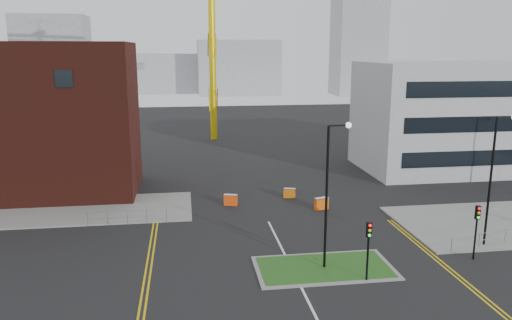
# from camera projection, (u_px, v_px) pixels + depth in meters

# --- Properties ---
(pavement_left) EXTENTS (28.00, 8.00, 0.12)m
(pavement_left) POSITION_uv_depth(u_px,v_px,m) (22.00, 213.00, 41.53)
(pavement_left) COLOR slate
(pavement_left) RESTS_ON ground
(island_kerb) EXTENTS (8.60, 4.60, 0.08)m
(island_kerb) POSITION_uv_depth(u_px,v_px,m) (324.00, 268.00, 31.07)
(island_kerb) COLOR slate
(island_kerb) RESTS_ON ground
(grass_island) EXTENTS (8.00, 4.00, 0.12)m
(grass_island) POSITION_uv_depth(u_px,v_px,m) (324.00, 268.00, 31.06)
(grass_island) COLOR #21531B
(grass_island) RESTS_ON ground
(brick_building) EXTENTS (24.20, 10.07, 14.24)m
(brick_building) POSITION_uv_depth(u_px,v_px,m) (1.00, 122.00, 45.44)
(brick_building) COLOR #421710
(brick_building) RESTS_ON ground
(office_block) EXTENTS (25.00, 12.20, 12.00)m
(office_block) POSITION_uv_depth(u_px,v_px,m) (474.00, 116.00, 56.27)
(office_block) COLOR #A3A6A8
(office_block) RESTS_ON ground
(streetlamp_island) EXTENTS (1.46, 0.36, 9.18)m
(streetlamp_island) POSITION_uv_depth(u_px,v_px,m) (330.00, 185.00, 29.93)
(streetlamp_island) COLOR black
(streetlamp_island) RESTS_ON ground
(streetlamp_right_near) EXTENTS (1.46, 0.36, 9.18)m
(streetlamp_right_near) POSITION_uv_depth(u_px,v_px,m) (494.00, 170.00, 33.53)
(streetlamp_right_near) COLOR black
(streetlamp_right_near) RESTS_ON ground
(traffic_light_island) EXTENTS (0.28, 0.33, 3.65)m
(traffic_light_island) POSITION_uv_depth(u_px,v_px,m) (369.00, 240.00, 28.84)
(traffic_light_island) COLOR black
(traffic_light_island) RESTS_ON ground
(traffic_light_right) EXTENTS (0.28, 0.33, 3.65)m
(traffic_light_right) POSITION_uv_depth(u_px,v_px,m) (477.00, 222.00, 31.89)
(traffic_light_right) COLOR black
(traffic_light_right) RESTS_ON ground
(railing_left) EXTENTS (6.05, 0.05, 1.10)m
(railing_left) POSITION_uv_depth(u_px,v_px,m) (127.00, 215.00, 38.77)
(railing_left) COLOR gray
(railing_left) RESTS_ON ground
(yellow_left_a) EXTENTS (0.12, 24.00, 0.01)m
(yellow_left_a) POSITION_uv_depth(u_px,v_px,m) (147.00, 266.00, 31.48)
(yellow_left_a) COLOR gold
(yellow_left_a) RESTS_ON ground
(yellow_left_b) EXTENTS (0.12, 24.00, 0.01)m
(yellow_left_b) POSITION_uv_depth(u_px,v_px,m) (151.00, 265.00, 31.52)
(yellow_left_b) COLOR gold
(yellow_left_b) RESTS_ON ground
(yellow_right_a) EXTENTS (0.12, 20.00, 0.01)m
(yellow_right_a) POSITION_uv_depth(u_px,v_px,m) (453.00, 275.00, 30.19)
(yellow_right_a) COLOR gold
(yellow_right_a) RESTS_ON ground
(yellow_right_b) EXTENTS (0.12, 20.00, 0.01)m
(yellow_right_b) POSITION_uv_depth(u_px,v_px,m) (458.00, 275.00, 30.23)
(yellow_right_b) COLOR gold
(yellow_right_b) RESTS_ON ground
(skyline_a) EXTENTS (18.00, 12.00, 22.00)m
(skyline_a) POSITION_uv_depth(u_px,v_px,m) (54.00, 58.00, 131.05)
(skyline_a) COLOR gray
(skyline_a) RESTS_ON ground
(skyline_b) EXTENTS (24.00, 12.00, 16.00)m
(skyline_b) POSITION_uv_depth(u_px,v_px,m) (238.00, 68.00, 148.32)
(skyline_b) COLOR gray
(skyline_b) RESTS_ON ground
(skyline_c) EXTENTS (14.00, 12.00, 28.00)m
(skyline_c) POSITION_uv_depth(u_px,v_px,m) (358.00, 47.00, 147.05)
(skyline_c) COLOR gray
(skyline_c) RESTS_ON ground
(skyline_d) EXTENTS (30.00, 12.00, 12.00)m
(skyline_d) POSITION_uv_depth(u_px,v_px,m) (178.00, 73.00, 155.91)
(skyline_d) COLOR gray
(skyline_d) RESTS_ON ground
(barrier_left) EXTENTS (1.22, 0.71, 0.98)m
(barrier_left) POSITION_uv_depth(u_px,v_px,m) (231.00, 199.00, 43.58)
(barrier_left) COLOR #F3470D
(barrier_left) RESTS_ON ground
(barrier_mid) EXTENTS (1.12, 0.62, 0.89)m
(barrier_mid) POSITION_uv_depth(u_px,v_px,m) (289.00, 193.00, 45.80)
(barrier_mid) COLOR #D4650B
(barrier_mid) RESTS_ON ground
(barrier_right) EXTENTS (1.29, 0.75, 1.03)m
(barrier_right) POSITION_uv_depth(u_px,v_px,m) (321.00, 203.00, 42.47)
(barrier_right) COLOR #EF5C0D
(barrier_right) RESTS_ON ground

